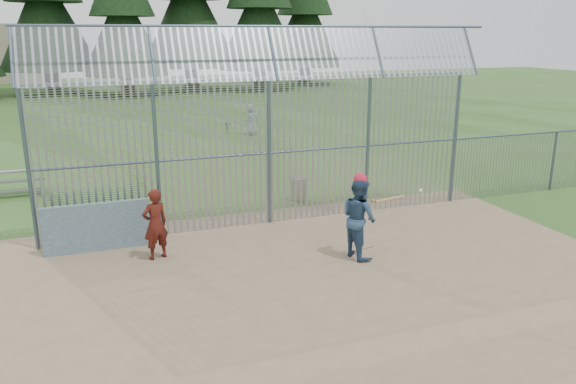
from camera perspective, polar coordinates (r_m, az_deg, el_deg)
name	(u,v)px	position (r m, az deg, el deg)	size (l,w,h in m)	color
ground	(318,270)	(12.76, 3.09, -7.96)	(120.00, 120.00, 0.00)	#2D511E
dirt_infield	(327,279)	(12.34, 4.00, -8.79)	(14.00, 10.00, 0.02)	#756047
dugout_wall	(97,227)	(14.36, -18.85, -3.40)	(2.50, 0.12, 1.20)	#38566B
batter	(359,218)	(13.24, 7.22, -2.63)	(0.93, 0.72, 1.91)	navy
onlooker	(155,224)	(13.40, -13.34, -3.21)	(0.62, 0.41, 1.69)	maroon
bg_kid_standing	(252,120)	(29.37, -3.73, 7.35)	(0.77, 0.50, 1.58)	slate
bg_kid_seated	(228,127)	(29.77, -6.11, 6.62)	(0.45, 0.19, 0.77)	slate
batting_gear	(365,182)	(13.02, 7.85, 0.99)	(1.61, 0.53, 0.70)	red
trash_can	(299,189)	(17.79, 1.09, 0.34)	(0.56, 0.56, 0.82)	gray
backstop_fence	(331,136)	(15.79, 4.43, 5.66)	(20.09, 0.81, 5.30)	#47566B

